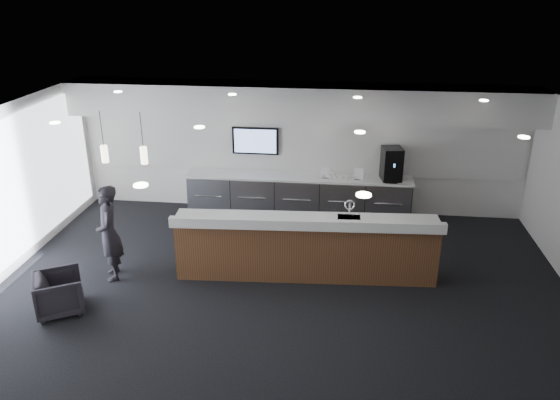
# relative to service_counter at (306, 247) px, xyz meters

# --- Properties ---
(ground) EXTENTS (10.00, 10.00, 0.00)m
(ground) POSITION_rel_service_counter_xyz_m (-0.38, -0.92, -0.58)
(ground) COLOR black
(ground) RESTS_ON ground
(ceiling) EXTENTS (10.00, 8.00, 0.02)m
(ceiling) POSITION_rel_service_counter_xyz_m (-0.38, -0.92, 2.42)
(ceiling) COLOR black
(ceiling) RESTS_ON back_wall
(back_wall) EXTENTS (10.00, 0.02, 3.00)m
(back_wall) POSITION_rel_service_counter_xyz_m (-0.38, 3.08, 0.92)
(back_wall) COLOR white
(back_wall) RESTS_ON ground
(soffit_bulkhead) EXTENTS (10.00, 0.90, 0.70)m
(soffit_bulkhead) POSITION_rel_service_counter_xyz_m (-0.38, 2.63, 2.07)
(soffit_bulkhead) COLOR silver
(soffit_bulkhead) RESTS_ON back_wall
(alcove_panel) EXTENTS (9.80, 0.06, 1.40)m
(alcove_panel) POSITION_rel_service_counter_xyz_m (-0.38, 3.05, 1.02)
(alcove_panel) COLOR silver
(alcove_panel) RESTS_ON back_wall
(back_credenza) EXTENTS (5.06, 0.66, 0.95)m
(back_credenza) POSITION_rel_service_counter_xyz_m (-0.38, 2.72, -0.10)
(back_credenza) COLOR gray
(back_credenza) RESTS_ON ground
(wall_tv) EXTENTS (1.05, 0.08, 0.62)m
(wall_tv) POSITION_rel_service_counter_xyz_m (-1.38, 2.99, 1.07)
(wall_tv) COLOR black
(wall_tv) RESTS_ON back_wall
(pendant_left) EXTENTS (0.12, 0.12, 0.30)m
(pendant_left) POSITION_rel_service_counter_xyz_m (-2.78, -0.12, 1.67)
(pendant_left) COLOR #FAECC3
(pendant_left) RESTS_ON ceiling
(pendant_right) EXTENTS (0.12, 0.12, 0.30)m
(pendant_right) POSITION_rel_service_counter_xyz_m (-3.48, -0.12, 1.67)
(pendant_right) COLOR #FAECC3
(pendant_right) RESTS_ON ceiling
(ceiling_can_lights) EXTENTS (7.00, 5.00, 0.02)m
(ceiling_can_lights) POSITION_rel_service_counter_xyz_m (-0.38, -0.92, 2.39)
(ceiling_can_lights) COLOR silver
(ceiling_can_lights) RESTS_ON ceiling
(service_counter) EXTENTS (4.74, 1.07, 1.49)m
(service_counter) POSITION_rel_service_counter_xyz_m (0.00, 0.00, 0.00)
(service_counter) COLOR #51311B
(service_counter) RESTS_ON ground
(coffee_machine) EXTENTS (0.48, 0.57, 0.72)m
(coffee_machine) POSITION_rel_service_counter_xyz_m (1.65, 2.72, 0.73)
(coffee_machine) COLOR black
(coffee_machine) RESTS_ON back_credenza
(info_sign_left) EXTENTS (0.17, 0.04, 0.24)m
(info_sign_left) POSITION_rel_service_counter_xyz_m (0.22, 2.64, 0.49)
(info_sign_left) COLOR white
(info_sign_left) RESTS_ON back_credenza
(info_sign_right) EXTENTS (0.20, 0.06, 0.27)m
(info_sign_right) POSITION_rel_service_counter_xyz_m (0.95, 2.63, 0.51)
(info_sign_right) COLOR white
(info_sign_right) RESTS_ON back_credenza
(armchair) EXTENTS (1.00, 0.99, 0.67)m
(armchair) POSITION_rel_service_counter_xyz_m (-3.87, -1.64, -0.24)
(armchair) COLOR black
(armchair) RESTS_ON ground
(lounge_guest) EXTENTS (0.64, 0.76, 1.75)m
(lounge_guest) POSITION_rel_service_counter_xyz_m (-3.45, -0.47, 0.30)
(lounge_guest) COLOR black
(lounge_guest) RESTS_ON ground
(cup_0) EXTENTS (0.10, 0.10, 0.09)m
(cup_0) POSITION_rel_service_counter_xyz_m (1.01, 2.65, 0.42)
(cup_0) COLOR white
(cup_0) RESTS_ON back_credenza
(cup_1) EXTENTS (0.14, 0.14, 0.09)m
(cup_1) POSITION_rel_service_counter_xyz_m (0.87, 2.65, 0.42)
(cup_1) COLOR white
(cup_1) RESTS_ON back_credenza
(cup_2) EXTENTS (0.12, 0.12, 0.09)m
(cup_2) POSITION_rel_service_counter_xyz_m (0.73, 2.65, 0.42)
(cup_2) COLOR white
(cup_2) RESTS_ON back_credenza
(cup_3) EXTENTS (0.13, 0.13, 0.09)m
(cup_3) POSITION_rel_service_counter_xyz_m (0.59, 2.65, 0.42)
(cup_3) COLOR white
(cup_3) RESTS_ON back_credenza
(cup_4) EXTENTS (0.13, 0.13, 0.09)m
(cup_4) POSITION_rel_service_counter_xyz_m (0.45, 2.65, 0.42)
(cup_4) COLOR white
(cup_4) RESTS_ON back_credenza
(cup_5) EXTENTS (0.11, 0.11, 0.09)m
(cup_5) POSITION_rel_service_counter_xyz_m (0.31, 2.65, 0.42)
(cup_5) COLOR white
(cup_5) RESTS_ON back_credenza
(cup_6) EXTENTS (0.14, 0.14, 0.09)m
(cup_6) POSITION_rel_service_counter_xyz_m (0.17, 2.65, 0.42)
(cup_6) COLOR white
(cup_6) RESTS_ON back_credenza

